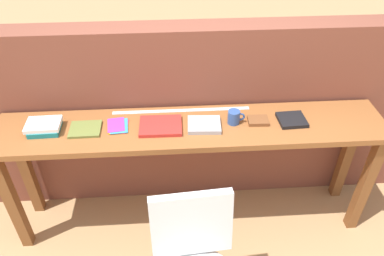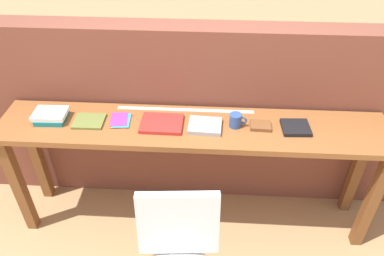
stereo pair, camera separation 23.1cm
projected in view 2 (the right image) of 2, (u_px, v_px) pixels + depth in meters
name	position (u px, v px, depth m)	size (l,w,h in m)	color
ground_plane	(190.00, 249.00, 2.67)	(40.00, 40.00, 0.00)	tan
brick_wall_back	(195.00, 117.00, 2.74)	(6.00, 0.20, 1.40)	brown
sideboard	(192.00, 143.00, 2.45)	(2.50, 0.44, 0.88)	brown
book_stack_leftmost	(51.00, 116.00, 2.40)	(0.21, 0.17, 0.06)	#19757A
magazine_cycling	(89.00, 121.00, 2.39)	(0.19, 0.16, 0.02)	olive
pamphlet_pile_colourful	(121.00, 120.00, 2.40)	(0.14, 0.17, 0.01)	#E5334C
book_open_centre	(162.00, 124.00, 2.36)	(0.26, 0.20, 0.02)	red
book_grey_hardcover	(205.00, 126.00, 2.34)	(0.21, 0.17, 0.03)	#9E9EA3
mug	(236.00, 120.00, 2.33)	(0.11, 0.08, 0.09)	#2D4C8C
leather_journal_brown	(261.00, 126.00, 2.35)	(0.13, 0.10, 0.02)	brown
book_repair_rightmost	(296.00, 128.00, 2.33)	(0.17, 0.16, 0.03)	black
ruler_metal_back_edge	(185.00, 110.00, 2.50)	(0.91, 0.03, 0.00)	silver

